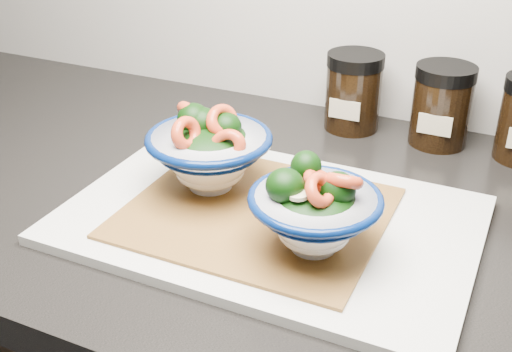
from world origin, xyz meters
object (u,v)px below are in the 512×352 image
at_px(cutting_board, 269,220).
at_px(spice_jar_b, 442,105).
at_px(spice_jar_a, 353,91).
at_px(bowl_right, 315,211).
at_px(bowl_left, 209,151).

relative_size(cutting_board, spice_jar_b, 3.98).
height_order(cutting_board, spice_jar_a, spice_jar_a).
height_order(bowl_right, spice_jar_a, bowl_right).
relative_size(bowl_left, bowl_right, 1.10).
xyz_separation_m(cutting_board, bowl_left, (-0.09, 0.03, 0.06)).
relative_size(cutting_board, spice_jar_a, 3.98).
bearing_deg(spice_jar_b, bowl_left, -128.75).
height_order(cutting_board, spice_jar_b, spice_jar_b).
bearing_deg(bowl_right, cutting_board, 147.77).
xyz_separation_m(spice_jar_a, spice_jar_b, (0.13, 0.00, 0.00)).
bearing_deg(spice_jar_b, cutting_board, -113.45).
bearing_deg(bowl_left, spice_jar_b, 51.25).
distance_m(cutting_board, spice_jar_a, 0.30).
bearing_deg(bowl_right, spice_jar_a, 101.00).
distance_m(bowl_left, bowl_right, 0.17).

